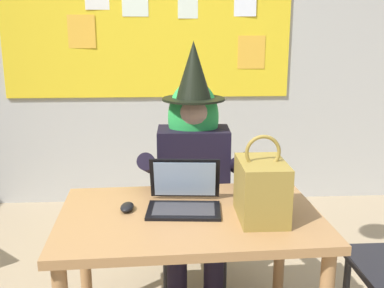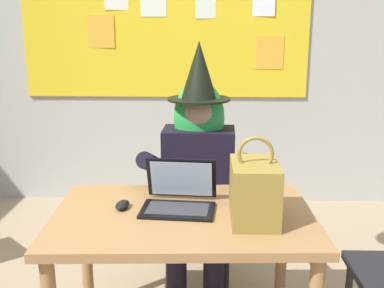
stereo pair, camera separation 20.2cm
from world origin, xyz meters
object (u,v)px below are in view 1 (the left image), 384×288
Objects in this scene: chair_at_desk at (193,199)px; person_costumed at (194,160)px; laptop at (184,198)px; desk_main at (190,232)px; computer_mouse at (127,207)px; handbag at (261,189)px.

chair_at_desk is 0.32m from person_costumed.
person_costumed is 0.56m from laptop.
chair_at_desk is (0.06, 0.75, -0.13)m from desk_main.
handbag reaches higher than computer_mouse.
desk_main is at bearing -2.62° from computer_mouse.
desk_main is 0.83× the size of person_costumed.
computer_mouse is 0.62m from handbag.
laptop is (-0.08, -0.56, -0.02)m from person_costumed.
computer_mouse is (-0.26, -0.02, -0.03)m from laptop.
person_costumed is 4.11× the size of laptop.
laptop is at bearing 108.05° from desk_main.
desk_main is 11.67× the size of computer_mouse.
handbag is at bearing -3.71° from computer_mouse.
chair_at_desk is 0.92m from handbag.
chair_at_desk reaches higher than computer_mouse.
person_costumed reaches higher than laptop.
computer_mouse is 0.28× the size of handbag.
laptop is at bearing -6.20° from person_costumed.
handbag is at bearing -11.85° from desk_main.
computer_mouse is at bearing 170.24° from desk_main.
handbag is (0.60, -0.11, 0.12)m from computer_mouse.
desk_main is 0.65m from person_costumed.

